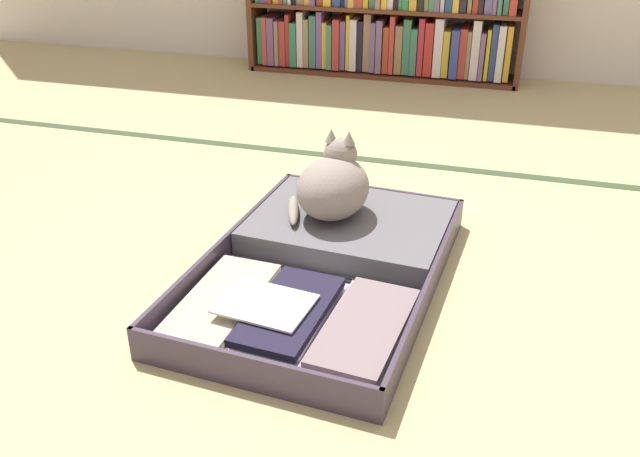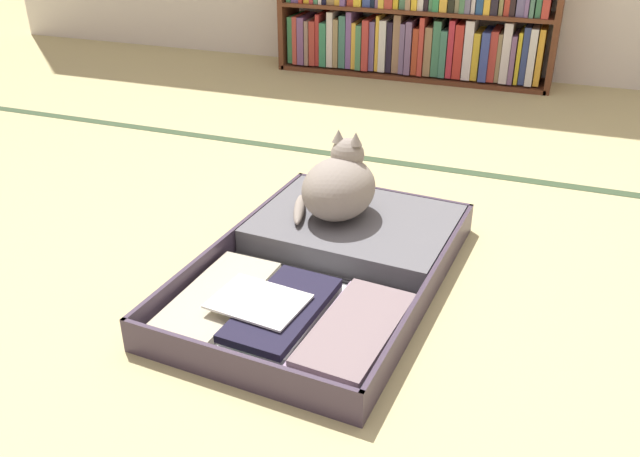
# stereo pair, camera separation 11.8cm
# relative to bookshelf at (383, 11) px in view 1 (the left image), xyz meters

# --- Properties ---
(ground_plane) EXTENTS (10.00, 10.00, 0.00)m
(ground_plane) POSITION_rel_bookshelf_xyz_m (0.41, -2.25, -0.35)
(ground_plane) COLOR tan
(tatami_border) EXTENTS (4.80, 0.05, 0.00)m
(tatami_border) POSITION_rel_bookshelf_xyz_m (0.41, -1.28, -0.35)
(tatami_border) COLOR #34462D
(tatami_border) RESTS_ON ground_plane
(bookshelf) EXTENTS (1.51, 0.26, 0.73)m
(bookshelf) POSITION_rel_bookshelf_xyz_m (0.00, 0.00, 0.00)
(bookshelf) COLOR brown
(bookshelf) RESTS_ON ground_plane
(open_suitcase) EXTENTS (0.67, 0.99, 0.09)m
(open_suitcase) POSITION_rel_bookshelf_xyz_m (0.30, -2.14, -0.31)
(open_suitcase) COLOR #3F3344
(open_suitcase) RESTS_ON ground_plane
(black_cat) EXTENTS (0.28, 0.28, 0.25)m
(black_cat) POSITION_rel_bookshelf_xyz_m (0.26, -1.96, -0.16)
(black_cat) COLOR gray
(black_cat) RESTS_ON open_suitcase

